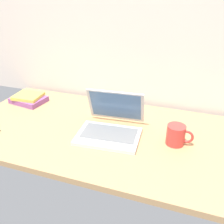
{
  "coord_description": "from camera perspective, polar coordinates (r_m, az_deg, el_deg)",
  "views": [
    {
      "loc": [
        0.37,
        -1.05,
        0.73
      ],
      "look_at": [
        0.0,
        0.0,
        0.15
      ],
      "focal_mm": 40.51,
      "sensor_mm": 36.0,
      "label": 1
    }
  ],
  "objects": [
    {
      "name": "desk",
      "position": [
        1.32,
        -0.06,
        -5.19
      ],
      "size": [
        1.6,
        0.76,
        0.03
      ],
      "color": "tan",
      "rests_on": "ground"
    },
    {
      "name": "laptop",
      "position": [
        1.29,
        -0.16,
        -3.01
      ],
      "size": [
        0.33,
        0.32,
        0.21
      ],
      "color": "silver",
      "rests_on": "desk"
    },
    {
      "name": "coffee_mug",
      "position": [
        1.24,
        14.33,
        -4.99
      ],
      "size": [
        0.13,
        0.09,
        0.1
      ],
      "color": "red",
      "rests_on": "desk"
    },
    {
      "name": "remote_control_near",
      "position": [
        1.52,
        2.23,
        0.57
      ],
      "size": [
        0.12,
        0.16,
        0.02
      ],
      "color": "#4C4C51",
      "rests_on": "desk"
    },
    {
      "name": "book_stack",
      "position": [
        1.72,
        -18.31,
        2.89
      ],
      "size": [
        0.23,
        0.18,
        0.05
      ],
      "color": "#8C4C8C",
      "rests_on": "desk"
    }
  ]
}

